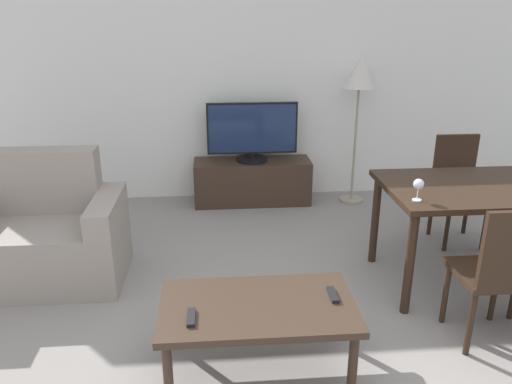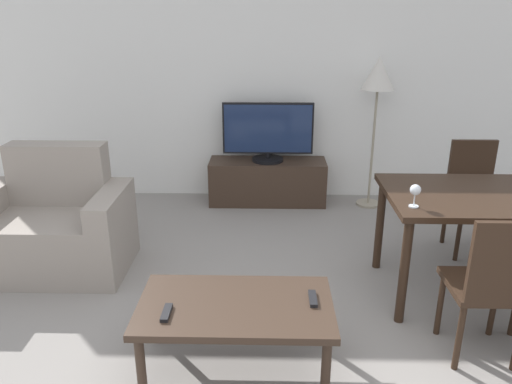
{
  "view_description": "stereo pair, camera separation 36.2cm",
  "coord_description": "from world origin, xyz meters",
  "px_view_note": "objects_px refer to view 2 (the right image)",
  "views": [
    {
      "loc": [
        -0.4,
        -1.69,
        1.9
      ],
      "look_at": [
        -0.12,
        1.71,
        0.65
      ],
      "focal_mm": 35.0,
      "sensor_mm": 36.0,
      "label": 1
    },
    {
      "loc": [
        -0.03,
        -1.7,
        1.9
      ],
      "look_at": [
        -0.12,
        1.71,
        0.65
      ],
      "focal_mm": 35.0,
      "sensor_mm": 36.0,
      "label": 2
    }
  ],
  "objects_px": {
    "tv": "(268,132)",
    "remote_secondary": "(166,313)",
    "remote_primary": "(313,299)",
    "armchair": "(54,228)",
    "floor_lamp": "(378,80)",
    "dining_table": "(484,206)",
    "wine_glass_left": "(415,191)",
    "dining_chair_far": "(473,191)",
    "coffee_table": "(236,311)",
    "dining_chair_near": "(491,282)",
    "tv_stand": "(267,182)"
  },
  "relations": [
    {
      "from": "armchair",
      "to": "remote_secondary",
      "type": "relative_size",
      "value": 7.44
    },
    {
      "from": "dining_table",
      "to": "dining_chair_near",
      "type": "bearing_deg",
      "value": -107.35
    },
    {
      "from": "coffee_table",
      "to": "armchair",
      "type": "bearing_deg",
      "value": 141.67
    },
    {
      "from": "tv_stand",
      "to": "dining_chair_near",
      "type": "relative_size",
      "value": 1.31
    },
    {
      "from": "remote_secondary",
      "to": "wine_glass_left",
      "type": "bearing_deg",
      "value": 26.55
    },
    {
      "from": "tv_stand",
      "to": "dining_chair_far",
      "type": "height_order",
      "value": "dining_chair_far"
    },
    {
      "from": "dining_table",
      "to": "dining_chair_far",
      "type": "xyz_separation_m",
      "value": [
        0.23,
        0.73,
        -0.16
      ]
    },
    {
      "from": "armchair",
      "to": "dining_table",
      "type": "bearing_deg",
      "value": -5.76
    },
    {
      "from": "armchair",
      "to": "remote_secondary",
      "type": "bearing_deg",
      "value": -48.63
    },
    {
      "from": "floor_lamp",
      "to": "dining_chair_near",
      "type": "bearing_deg",
      "value": -85.77
    },
    {
      "from": "tv_stand",
      "to": "wine_glass_left",
      "type": "distance_m",
      "value": 2.28
    },
    {
      "from": "armchair",
      "to": "dining_chair_near",
      "type": "distance_m",
      "value": 3.04
    },
    {
      "from": "remote_primary",
      "to": "armchair",
      "type": "bearing_deg",
      "value": 149.29
    },
    {
      "from": "remote_primary",
      "to": "remote_secondary",
      "type": "bearing_deg",
      "value": -168.72
    },
    {
      "from": "armchair",
      "to": "remote_primary",
      "type": "distance_m",
      "value": 2.19
    },
    {
      "from": "armchair",
      "to": "coffee_table",
      "type": "height_order",
      "value": "armchair"
    },
    {
      "from": "tv_stand",
      "to": "dining_table",
      "type": "distance_m",
      "value": 2.31
    },
    {
      "from": "armchair",
      "to": "dining_table",
      "type": "xyz_separation_m",
      "value": [
        3.08,
        -0.31,
        0.33
      ]
    },
    {
      "from": "floor_lamp",
      "to": "wine_glass_left",
      "type": "xyz_separation_m",
      "value": [
        -0.14,
        -1.95,
        -0.41
      ]
    },
    {
      "from": "remote_secondary",
      "to": "armchair",
      "type": "bearing_deg",
      "value": 131.37
    },
    {
      "from": "tv",
      "to": "dining_chair_near",
      "type": "xyz_separation_m",
      "value": [
        1.22,
        -2.48,
        -0.24
      ]
    },
    {
      "from": "wine_glass_left",
      "to": "dining_table",
      "type": "bearing_deg",
      "value": 24.57
    },
    {
      "from": "coffee_table",
      "to": "remote_primary",
      "type": "height_order",
      "value": "remote_primary"
    },
    {
      "from": "armchair",
      "to": "floor_lamp",
      "type": "bearing_deg",
      "value": 27.4
    },
    {
      "from": "dining_chair_near",
      "to": "floor_lamp",
      "type": "relative_size",
      "value": 0.61
    },
    {
      "from": "dining_chair_far",
      "to": "remote_secondary",
      "type": "xyz_separation_m",
      "value": [
        -2.19,
        -1.69,
        -0.07
      ]
    },
    {
      "from": "armchair",
      "to": "remote_primary",
      "type": "bearing_deg",
      "value": -30.71
    },
    {
      "from": "armchair",
      "to": "tv",
      "type": "relative_size",
      "value": 1.23
    },
    {
      "from": "tv_stand",
      "to": "remote_secondary",
      "type": "bearing_deg",
      "value": -100.73
    },
    {
      "from": "tv_stand",
      "to": "coffee_table",
      "type": "distance_m",
      "value": 2.6
    },
    {
      "from": "coffee_table",
      "to": "dining_table",
      "type": "bearing_deg",
      "value": 27.67
    },
    {
      "from": "dining_table",
      "to": "wine_glass_left",
      "type": "distance_m",
      "value": 0.63
    },
    {
      "from": "armchair",
      "to": "dining_table",
      "type": "distance_m",
      "value": 3.12
    },
    {
      "from": "tv",
      "to": "remote_secondary",
      "type": "height_order",
      "value": "tv"
    },
    {
      "from": "remote_secondary",
      "to": "tv_stand",
      "type": "bearing_deg",
      "value": 79.27
    },
    {
      "from": "tv",
      "to": "dining_table",
      "type": "height_order",
      "value": "tv"
    },
    {
      "from": "remote_primary",
      "to": "floor_lamp",
      "type": "bearing_deg",
      "value": 72.42
    },
    {
      "from": "dining_table",
      "to": "dining_chair_near",
      "type": "distance_m",
      "value": 0.78
    },
    {
      "from": "dining_chair_near",
      "to": "dining_chair_far",
      "type": "distance_m",
      "value": 1.53
    },
    {
      "from": "remote_secondary",
      "to": "wine_glass_left",
      "type": "distance_m",
      "value": 1.64
    },
    {
      "from": "dining_chair_far",
      "to": "wine_glass_left",
      "type": "relative_size",
      "value": 6.22
    },
    {
      "from": "tv",
      "to": "wine_glass_left",
      "type": "height_order",
      "value": "tv"
    },
    {
      "from": "tv",
      "to": "remote_primary",
      "type": "relative_size",
      "value": 6.03
    },
    {
      "from": "coffee_table",
      "to": "dining_chair_near",
      "type": "bearing_deg",
      "value": 4.8
    },
    {
      "from": "tv",
      "to": "wine_glass_left",
      "type": "xyz_separation_m",
      "value": [
        0.91,
        -1.99,
        0.11
      ]
    },
    {
      "from": "dining_chair_far",
      "to": "remote_secondary",
      "type": "relative_size",
      "value": 6.05
    },
    {
      "from": "dining_chair_far",
      "to": "armchair",
      "type": "bearing_deg",
      "value": -172.76
    },
    {
      "from": "dining_chair_far",
      "to": "wine_glass_left",
      "type": "xyz_separation_m",
      "value": [
        -0.77,
        -0.98,
        0.35
      ]
    },
    {
      "from": "dining_table",
      "to": "dining_chair_near",
      "type": "xyz_separation_m",
      "value": [
        -0.23,
        -0.73,
        -0.16
      ]
    },
    {
      "from": "dining_chair_far",
      "to": "floor_lamp",
      "type": "height_order",
      "value": "floor_lamp"
    }
  ]
}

